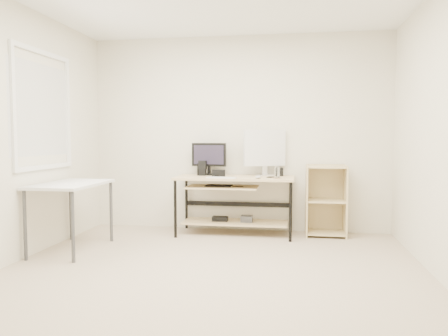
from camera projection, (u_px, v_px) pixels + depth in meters
room at (196, 130)px, 3.97m from camera, size 4.01×4.01×2.62m
desk at (233, 193)px, 5.60m from camera, size 1.50×0.65×0.75m
side_table at (71, 190)px, 4.81m from camera, size 0.60×1.00×0.75m
shelf_unit at (326, 200)px, 5.57m from camera, size 0.50×0.40×0.90m
black_monitor at (209, 157)px, 5.80m from camera, size 0.47×0.19×0.43m
white_imac at (265, 149)px, 5.68m from camera, size 0.53×0.28×0.60m
keyboard at (222, 178)px, 5.36m from camera, size 0.38×0.15×0.01m
mouse at (258, 177)px, 5.31m from camera, size 0.08×0.11×0.04m
center_speaker at (219, 173)px, 5.61m from camera, size 0.18×0.11×0.08m
speaker_left at (203, 168)px, 5.73m from camera, size 0.10×0.10×0.19m
speaker_right at (280, 172)px, 5.66m from camera, size 0.10×0.10×0.11m
audio_controller at (201, 169)px, 5.73m from camera, size 0.09×0.07×0.16m
volume_puck at (217, 176)px, 5.46m from camera, size 0.08×0.08×0.03m
smartphone at (271, 177)px, 5.46m from camera, size 0.10×0.14×0.01m
coaster at (277, 178)px, 5.34m from camera, size 0.10×0.10×0.01m
drinking_glass at (277, 172)px, 5.34m from camera, size 0.08×0.08×0.14m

